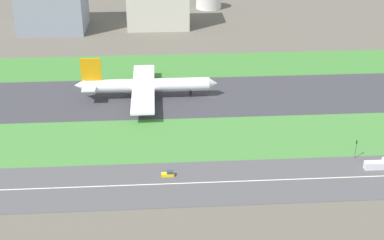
{
  "coord_description": "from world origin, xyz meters",
  "views": [
    {
      "loc": [
        -24.67,
        -228.05,
        100.85
      ],
      "look_at": [
        -11.89,
        -36.5,
        6.0
      ],
      "focal_mm": 50.49,
      "sensor_mm": 36.0,
      "label": 1
    }
  ],
  "objects_px": {
    "truck_0": "(377,165)",
    "car_0": "(168,174)",
    "airliner": "(144,85)",
    "traffic_light": "(356,148)"
  },
  "relations": [
    {
      "from": "car_0",
      "to": "traffic_light",
      "type": "distance_m",
      "value": 69.55
    },
    {
      "from": "airliner",
      "to": "traffic_light",
      "type": "distance_m",
      "value": 98.55
    },
    {
      "from": "airliner",
      "to": "traffic_light",
      "type": "bearing_deg",
      "value": -37.52
    },
    {
      "from": "traffic_light",
      "to": "truck_0",
      "type": "bearing_deg",
      "value": -56.8
    },
    {
      "from": "airliner",
      "to": "car_0",
      "type": "height_order",
      "value": "airliner"
    },
    {
      "from": "traffic_light",
      "to": "car_0",
      "type": "bearing_deg",
      "value": -173.39
    },
    {
      "from": "truck_0",
      "to": "traffic_light",
      "type": "bearing_deg",
      "value": 123.2
    },
    {
      "from": "truck_0",
      "to": "car_0",
      "type": "height_order",
      "value": "truck_0"
    },
    {
      "from": "airliner",
      "to": "car_0",
      "type": "relative_size",
      "value": 14.77
    },
    {
      "from": "airliner",
      "to": "car_0",
      "type": "distance_m",
      "value": 68.82
    }
  ]
}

